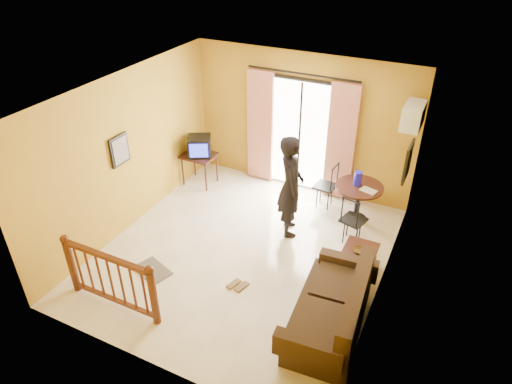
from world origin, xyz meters
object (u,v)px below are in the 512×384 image
at_px(television, 199,146).
at_px(sofa, 334,311).
at_px(dining_table, 359,193).
at_px(standing_person, 291,186).
at_px(coffee_table, 356,262).

relative_size(television, sofa, 0.31).
bearing_deg(sofa, dining_table, 94.27).
bearing_deg(television, sofa, -62.65).
distance_m(sofa, standing_person, 2.41).
distance_m(coffee_table, standing_person, 1.69).
height_order(dining_table, coffee_table, dining_table).
height_order(sofa, standing_person, standing_person).
bearing_deg(standing_person, television, 43.94).
relative_size(coffee_table, sofa, 0.48).
bearing_deg(coffee_table, standing_person, 155.14).
xyz_separation_m(television, sofa, (3.73, -2.59, -0.54)).
xyz_separation_m(coffee_table, sofa, (0.01, -1.20, 0.06)).
height_order(television, standing_person, standing_person).
bearing_deg(coffee_table, television, 159.46).
bearing_deg(dining_table, coffee_table, -74.70).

